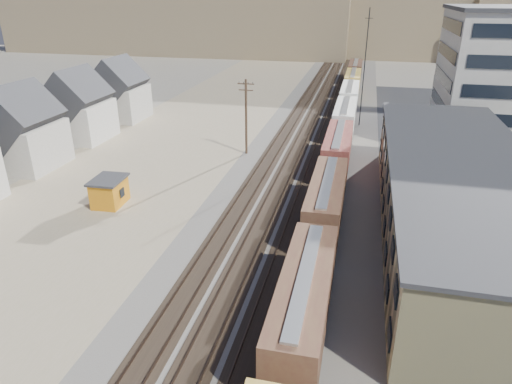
% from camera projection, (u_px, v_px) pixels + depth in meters
% --- Properties ---
extents(ballast_bed, '(18.00, 200.00, 0.06)m').
position_uv_depth(ballast_bed, '(316.00, 141.00, 67.21)').
color(ballast_bed, '#4C4742').
rests_on(ballast_bed, ground).
extents(dirt_yard, '(24.00, 180.00, 0.03)m').
position_uv_depth(dirt_yard, '(162.00, 152.00, 62.50)').
color(dirt_yard, '#817559').
rests_on(dirt_yard, ground).
extents(asphalt_lot, '(26.00, 120.00, 0.04)m').
position_uv_depth(asphalt_lot, '(504.00, 195.00, 49.27)').
color(asphalt_lot, '#232326').
rests_on(asphalt_lot, ground).
extents(rail_tracks, '(11.40, 200.00, 0.24)m').
position_uv_depth(rail_tracks, '(312.00, 140.00, 67.29)').
color(rail_tracks, black).
rests_on(rail_tracks, ground).
extents(freight_train, '(3.00, 119.74, 4.46)m').
position_uv_depth(freight_train, '(342.00, 131.00, 62.03)').
color(freight_train, black).
rests_on(freight_train, ground).
extents(warehouse, '(12.40, 40.40, 7.25)m').
position_uv_depth(warehouse, '(455.00, 196.00, 40.36)').
color(warehouse, '#C7B87D').
rests_on(warehouse, ground).
extents(utility_pole_north, '(2.20, 0.32, 10.00)m').
position_uv_depth(utility_pole_north, '(246.00, 115.00, 59.73)').
color(utility_pole_north, '#382619').
rests_on(utility_pole_north, ground).
extents(radio_mast, '(1.20, 0.16, 18.00)m').
position_uv_depth(radio_mast, '(364.00, 69.00, 71.18)').
color(radio_mast, black).
rests_on(radio_mast, ground).
extents(hills_north, '(265.00, 80.00, 32.00)m').
position_uv_depth(hills_north, '(354.00, 9.00, 166.45)').
color(hills_north, brown).
rests_on(hills_north, ground).
extents(maintenance_shed, '(3.24, 4.09, 2.88)m').
position_uv_depth(maintenance_shed, '(109.00, 191.00, 46.64)').
color(maintenance_shed, '#C17412').
rests_on(maintenance_shed, ground).
extents(parked_car_blue, '(6.50, 6.26, 1.72)m').
position_uv_depth(parked_car_blue, '(453.00, 133.00, 68.01)').
color(parked_car_blue, navy).
rests_on(parked_car_blue, ground).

